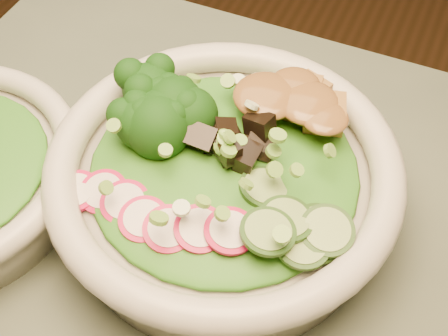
% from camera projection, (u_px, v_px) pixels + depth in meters
% --- Properties ---
extents(salad_bowl, '(0.31, 0.31, 0.08)m').
position_uv_depth(salad_bowl, '(224.00, 183.00, 0.54)').
color(salad_bowl, beige).
rests_on(salad_bowl, dining_table).
extents(lettuce_bed, '(0.23, 0.23, 0.03)m').
position_uv_depth(lettuce_bed, '(224.00, 167.00, 0.53)').
color(lettuce_bed, '#236816').
rests_on(lettuce_bed, salad_bowl).
extents(broccoli_florets, '(0.11, 0.10, 0.05)m').
position_uv_depth(broccoli_florets, '(164.00, 111.00, 0.54)').
color(broccoli_florets, black).
rests_on(broccoli_florets, salad_bowl).
extents(radish_slices, '(0.13, 0.07, 0.02)m').
position_uv_depth(radish_slices, '(160.00, 219.00, 0.49)').
color(radish_slices, '#B90E3F').
rests_on(radish_slices, salad_bowl).
extents(cucumber_slices, '(0.09, 0.09, 0.04)m').
position_uv_depth(cucumber_slices, '(291.00, 209.00, 0.48)').
color(cucumber_slices, '#80A75D').
rests_on(cucumber_slices, salad_bowl).
extents(mushroom_heap, '(0.09, 0.09, 0.05)m').
position_uv_depth(mushroom_heap, '(236.00, 146.00, 0.52)').
color(mushroom_heap, black).
rests_on(mushroom_heap, salad_bowl).
extents(tofu_cubes, '(0.11, 0.09, 0.04)m').
position_uv_depth(tofu_cubes, '(282.00, 113.00, 0.55)').
color(tofu_cubes, olive).
rests_on(tofu_cubes, salad_bowl).
extents(peanut_sauce, '(0.08, 0.06, 0.02)m').
position_uv_depth(peanut_sauce, '(284.00, 101.00, 0.53)').
color(peanut_sauce, brown).
rests_on(peanut_sauce, tofu_cubes).
extents(scallion_garnish, '(0.22, 0.22, 0.03)m').
position_uv_depth(scallion_garnish, '(224.00, 146.00, 0.50)').
color(scallion_garnish, '#6FA93B').
rests_on(scallion_garnish, salad_bowl).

